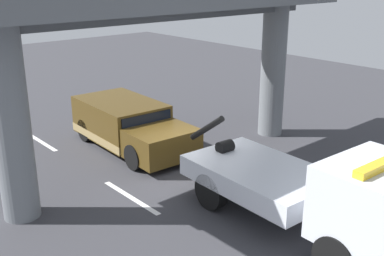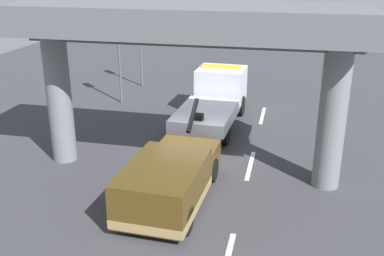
{
  "view_description": "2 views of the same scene",
  "coord_description": "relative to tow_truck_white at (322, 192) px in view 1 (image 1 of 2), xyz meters",
  "views": [
    {
      "loc": [
        10.01,
        -8.68,
        6.05
      ],
      "look_at": [
        0.26,
        -0.19,
        1.67
      ],
      "focal_mm": 43.67,
      "sensor_mm": 36.0,
      "label": 1
    },
    {
      "loc": [
        -15.77,
        -3.52,
        7.41
      ],
      "look_at": [
        -0.39,
        -0.04,
        1.48
      ],
      "focal_mm": 42.36,
      "sensor_mm": 36.0,
      "label": 2
    }
  ],
  "objects": [
    {
      "name": "towed_van_green",
      "position": [
        -8.04,
        0.03,
        -0.42
      ],
      "size": [
        5.28,
        2.4,
        1.58
      ],
      "color": "#4C3814",
      "rests_on": "ground"
    },
    {
      "name": "ground_plane",
      "position": [
        -4.66,
        0.03,
        -1.25
      ],
      "size": [
        60.0,
        40.0,
        0.1
      ],
      "primitive_type": "cube",
      "color": "#38383D"
    },
    {
      "name": "tow_truck_white",
      "position": [
        0.0,
        0.0,
        0.0
      ],
      "size": [
        7.3,
        2.64,
        2.46
      ],
      "color": "silver",
      "rests_on": "ground"
    },
    {
      "name": "traffic_cone_orange",
      "position": [
        -5.02,
        1.67,
        -0.91
      ],
      "size": [
        0.52,
        0.52,
        0.62
      ],
      "color": "orange",
      "rests_on": "ground"
    },
    {
      "name": "overpass_structure",
      "position": [
        -5.65,
        0.03,
        3.8
      ],
      "size": [
        3.6,
        11.86,
        6.0
      ],
      "color": "slate",
      "rests_on": "ground"
    },
    {
      "name": "lane_stripe_mid",
      "position": [
        -4.66,
        -2.21,
        -1.2
      ],
      "size": [
        2.6,
        0.16,
        0.01
      ],
      "primitive_type": "cube",
      "color": "silver",
      "rests_on": "ground"
    },
    {
      "name": "lane_stripe_west",
      "position": [
        -10.66,
        -2.21,
        -1.2
      ],
      "size": [
        2.6,
        0.16,
        0.01
      ],
      "primitive_type": "cube",
      "color": "silver",
      "rests_on": "ground"
    }
  ]
}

